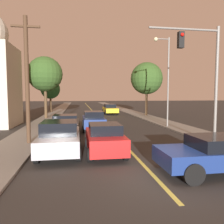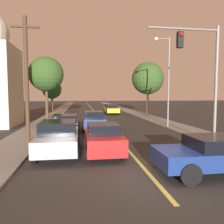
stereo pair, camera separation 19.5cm
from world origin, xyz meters
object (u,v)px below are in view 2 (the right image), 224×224
(car_near_lane_front, at_px, (103,138))
(car_outer_lane_second, at_px, (65,125))
(traffic_signal_mast, at_px, (202,66))
(car_far_oncoming, at_px, (111,109))
(streetlamp_right, at_px, (166,71))
(car_near_lane_second, at_px, (94,120))
(car_crossing_right, at_px, (211,154))
(tree_left_far, at_px, (52,89))
(tree_right_near, at_px, (148,78))
(tree_left_near, at_px, (46,74))
(car_outer_lane_front, at_px, (59,137))
(utility_pole_left, at_px, (26,78))

(car_near_lane_front, height_order, car_outer_lane_second, car_near_lane_front)
(traffic_signal_mast, bearing_deg, car_far_oncoming, 96.00)
(car_near_lane_front, bearing_deg, streetlamp_right, 50.92)
(car_near_lane_second, relative_size, car_crossing_right, 1.01)
(traffic_signal_mast, distance_m, tree_left_far, 27.94)
(car_near_lane_front, xyz_separation_m, tree_right_near, (8.11, 18.32, 4.42))
(car_outer_lane_second, relative_size, tree_right_near, 0.57)
(car_outer_lane_second, relative_size, traffic_signal_mast, 0.61)
(car_near_lane_front, relative_size, streetlamp_right, 0.51)
(car_outer_lane_second, relative_size, car_far_oncoming, 0.83)
(traffic_signal_mast, distance_m, tree_left_near, 19.56)
(car_near_lane_second, bearing_deg, car_near_lane_front, -90.00)
(car_near_lane_second, height_order, car_outer_lane_front, car_outer_lane_front)
(car_far_oncoming, relative_size, tree_right_near, 0.69)
(tree_right_near, bearing_deg, car_near_lane_second, -127.06)
(tree_left_near, xyz_separation_m, tree_left_far, (-0.50, 9.32, -1.61))
(car_far_oncoming, xyz_separation_m, traffic_signal_mast, (2.25, -21.44, 3.85))
(car_near_lane_second, bearing_deg, tree_left_far, 106.79)
(car_outer_lane_second, bearing_deg, streetlamp_right, 16.15)
(car_outer_lane_front, distance_m, car_crossing_right, 6.95)
(car_near_lane_second, distance_m, car_far_oncoming, 15.40)
(streetlamp_right, relative_size, tree_left_near, 1.05)
(car_outer_lane_second, bearing_deg, car_near_lane_front, -67.98)
(car_outer_lane_front, relative_size, tree_left_far, 0.84)
(car_near_lane_second, xyz_separation_m, car_crossing_right, (3.72, -10.97, -0.07))
(streetlamp_right, height_order, tree_left_far, streetlamp_right)
(car_near_lane_front, relative_size, tree_right_near, 0.55)
(tree_right_near, bearing_deg, car_near_lane_front, -113.87)
(car_crossing_right, bearing_deg, car_outer_lane_front, 58.37)
(car_crossing_right, relative_size, traffic_signal_mast, 0.61)
(car_far_oncoming, xyz_separation_m, utility_pole_left, (-7.85, -19.89, 3.15))
(tree_left_far, bearing_deg, tree_left_near, -86.90)
(car_near_lane_second, distance_m, car_crossing_right, 11.58)
(car_far_oncoming, distance_m, utility_pole_left, 21.61)
(car_near_lane_second, distance_m, car_outer_lane_front, 7.65)
(car_outer_lane_front, xyz_separation_m, traffic_signal_mast, (8.10, 0.84, 3.79))
(car_near_lane_front, bearing_deg, utility_pole_left, 147.72)
(car_outer_lane_second, height_order, utility_pole_left, utility_pole_left)
(car_near_lane_front, bearing_deg, car_outer_lane_front, 173.30)
(tree_left_far, bearing_deg, tree_right_near, -30.61)
(streetlamp_right, height_order, utility_pole_left, streetlamp_right)
(car_far_oncoming, height_order, streetlamp_right, streetlamp_right)
(car_near_lane_second, height_order, utility_pole_left, utility_pole_left)
(traffic_signal_mast, distance_m, streetlamp_right, 6.88)
(car_crossing_right, relative_size, streetlamp_right, 0.52)
(car_outer_lane_front, relative_size, car_outer_lane_second, 1.08)
(car_far_oncoming, bearing_deg, car_outer_lane_second, 71.13)
(car_outer_lane_front, distance_m, tree_left_near, 17.80)
(tree_right_near, bearing_deg, car_far_oncoming, 136.59)
(car_far_oncoming, bearing_deg, traffic_signal_mast, 96.00)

